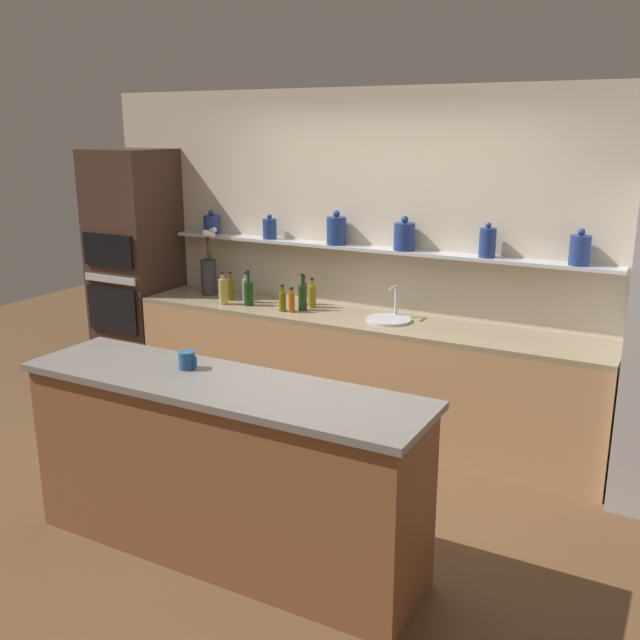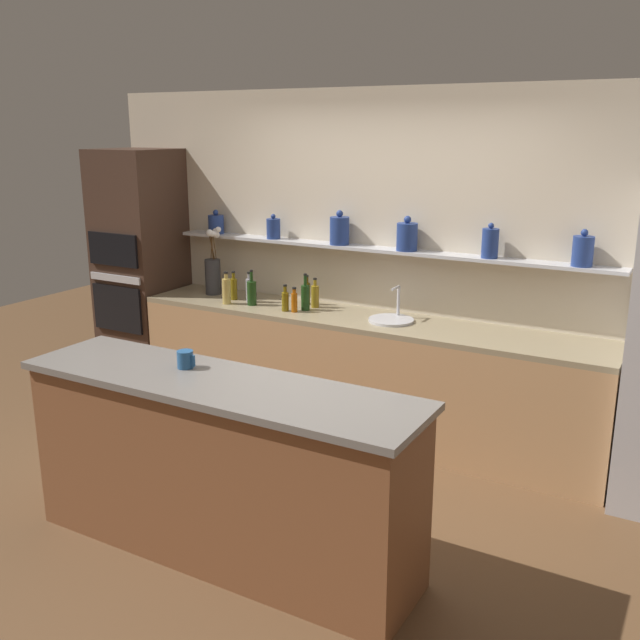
% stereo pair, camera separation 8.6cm
% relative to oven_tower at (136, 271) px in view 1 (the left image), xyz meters
% --- Properties ---
extents(ground_plane, '(12.00, 12.00, 0.00)m').
position_rel_oven_tower_xyz_m(ground_plane, '(2.28, -1.24, -1.06)').
color(ground_plane, brown).
extents(back_wall_unit, '(5.20, 0.28, 2.60)m').
position_rel_oven_tower_xyz_m(back_wall_unit, '(2.28, 0.36, 0.24)').
color(back_wall_unit, beige).
rests_on(back_wall_unit, ground_plane).
extents(back_counter_unit, '(3.73, 0.62, 0.92)m').
position_rel_oven_tower_xyz_m(back_counter_unit, '(2.21, 0.00, -0.60)').
color(back_counter_unit, tan).
rests_on(back_counter_unit, ground_plane).
extents(island_counter, '(2.31, 0.61, 1.02)m').
position_rel_oven_tower_xyz_m(island_counter, '(2.28, -1.87, -0.55)').
color(island_counter, brown).
rests_on(island_counter, ground_plane).
extents(oven_tower, '(0.64, 0.64, 2.13)m').
position_rel_oven_tower_xyz_m(oven_tower, '(0.00, 0.00, 0.00)').
color(oven_tower, '#3D281E').
rests_on(oven_tower, ground_plane).
extents(flower_vase, '(0.15, 0.13, 0.58)m').
position_rel_oven_tower_xyz_m(flower_vase, '(0.76, 0.07, 0.06)').
color(flower_vase, '#2D2D33').
rests_on(flower_vase, back_counter_unit).
extents(sink_fixture, '(0.34, 0.34, 0.25)m').
position_rel_oven_tower_xyz_m(sink_fixture, '(2.45, 0.01, -0.12)').
color(sink_fixture, '#B7B7BC').
rests_on(sink_fixture, back_counter_unit).
extents(bottle_sauce_0, '(0.05, 0.05, 0.20)m').
position_rel_oven_tower_xyz_m(bottle_sauce_0, '(1.68, -0.11, -0.06)').
color(bottle_sauce_0, '#9E4C0A').
rests_on(bottle_sauce_0, back_counter_unit).
extents(bottle_wine_1, '(0.07, 0.07, 0.29)m').
position_rel_oven_tower_xyz_m(bottle_wine_1, '(1.73, -0.02, -0.04)').
color(bottle_wine_1, '#193814').
rests_on(bottle_wine_1, back_counter_unit).
extents(bottle_oil_2, '(0.05, 0.05, 0.24)m').
position_rel_oven_tower_xyz_m(bottle_oil_2, '(1.64, 0.15, -0.04)').
color(bottle_oil_2, '#47380A').
rests_on(bottle_oil_2, back_counter_unit).
extents(bottle_oil_3, '(0.06, 0.06, 0.21)m').
position_rel_oven_tower_xyz_m(bottle_oil_3, '(1.61, -0.12, -0.06)').
color(bottle_oil_3, brown).
rests_on(bottle_oil_3, back_counter_unit).
extents(bottle_wine_4, '(0.07, 0.07, 0.29)m').
position_rel_oven_tower_xyz_m(bottle_wine_4, '(1.27, -0.09, -0.04)').
color(bottle_wine_4, '#193814').
rests_on(bottle_wine_4, back_counter_unit).
extents(bottle_oil_5, '(0.06, 0.06, 0.24)m').
position_rel_oven_tower_xyz_m(bottle_oil_5, '(1.75, 0.10, -0.05)').
color(bottle_oil_5, olive).
rests_on(bottle_oil_5, back_counter_unit).
extents(bottle_spirit_6, '(0.06, 0.06, 0.25)m').
position_rel_oven_tower_xyz_m(bottle_spirit_6, '(1.19, -0.01, -0.04)').
color(bottle_spirit_6, gray).
rests_on(bottle_spirit_6, back_counter_unit).
extents(bottle_oil_7, '(0.06, 0.06, 0.24)m').
position_rel_oven_tower_xyz_m(bottle_oil_7, '(1.03, -0.01, -0.05)').
color(bottle_oil_7, brown).
rests_on(bottle_oil_7, back_counter_unit).
extents(bottle_spirit_8, '(0.07, 0.07, 0.26)m').
position_rel_oven_tower_xyz_m(bottle_spirit_8, '(1.07, -0.16, -0.03)').
color(bottle_spirit_8, tan).
rests_on(bottle_spirit_8, back_counter_unit).
extents(coffee_mug, '(0.11, 0.09, 0.10)m').
position_rel_oven_tower_xyz_m(coffee_mug, '(2.01, -1.79, 0.01)').
color(coffee_mug, '#235184').
rests_on(coffee_mug, island_counter).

